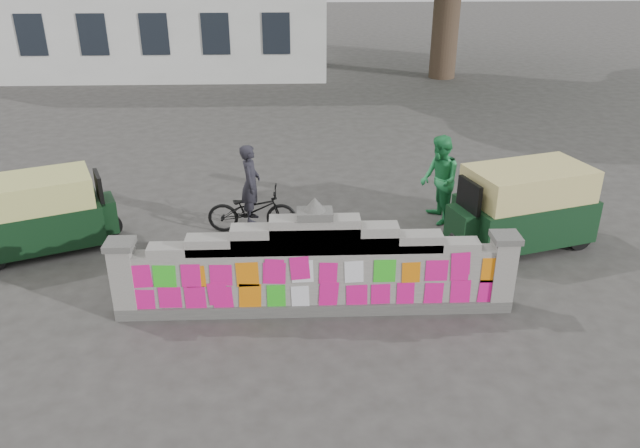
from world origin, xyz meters
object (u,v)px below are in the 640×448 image
at_px(cyclist_bike, 252,210).
at_px(pedestrian, 439,180).
at_px(cyclist_rider, 251,195).
at_px(rickshaw_left, 40,212).
at_px(rickshaw_right, 522,206).

bearing_deg(cyclist_bike, pedestrian, -82.73).
bearing_deg(cyclist_rider, rickshaw_left, 100.87).
bearing_deg(rickshaw_right, pedestrian, -57.16).
distance_m(cyclist_rider, rickshaw_left, 4.05).
bearing_deg(rickshaw_right, cyclist_rider, -25.57).
relative_size(rickshaw_left, rickshaw_right, 0.92).
height_order(cyclist_bike, cyclist_rider, cyclist_rider).
distance_m(cyclist_rider, rickshaw_right, 5.35).
distance_m(cyclist_bike, rickshaw_left, 4.06).
bearing_deg(pedestrian, cyclist_rider, -90.71).
xyz_separation_m(cyclist_bike, rickshaw_right, (5.29, -0.81, 0.36)).
bearing_deg(rickshaw_right, rickshaw_left, -18.03).
xyz_separation_m(pedestrian, rickshaw_right, (1.38, -1.17, -0.11)).
height_order(rickshaw_left, rickshaw_right, rickshaw_right).
xyz_separation_m(cyclist_bike, cyclist_rider, (0.00, 0.00, 0.33)).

